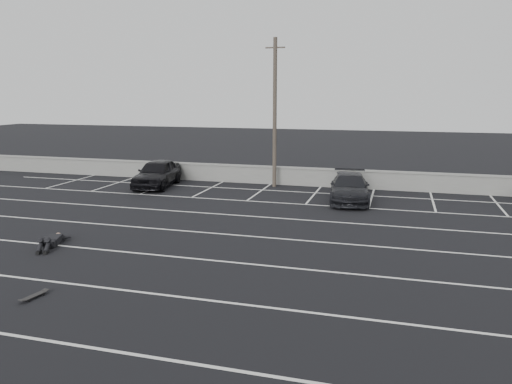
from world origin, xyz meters
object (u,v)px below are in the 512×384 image
(car_left, at_px, (157,173))
(utility_pole, at_px, (275,113))
(skateboard, at_px, (34,296))
(trash_bin, at_px, (342,181))
(car_right, at_px, (350,188))
(person, at_px, (53,237))

(car_left, relative_size, utility_pole, 0.55)
(skateboard, bearing_deg, trash_bin, 80.63)
(car_right, relative_size, utility_pole, 0.56)
(trash_bin, distance_m, skateboard, 18.64)
(person, bearing_deg, skateboard, -77.92)
(car_right, distance_m, trash_bin, 3.13)
(car_right, distance_m, person, 14.00)
(person, bearing_deg, utility_pole, 49.08)
(car_right, height_order, trash_bin, car_right)
(utility_pole, height_order, skateboard, utility_pole)
(trash_bin, xyz_separation_m, skateboard, (-6.10, -17.60, -0.43))
(car_left, bearing_deg, utility_pole, 8.10)
(car_left, relative_size, car_right, 0.99)
(car_right, bearing_deg, skateboard, -121.05)
(car_left, distance_m, car_right, 11.12)
(utility_pole, distance_m, person, 14.50)
(person, height_order, skateboard, person)
(car_right, xyz_separation_m, skateboard, (-6.80, -14.56, -0.61))
(car_left, xyz_separation_m, car_right, (11.08, -0.93, -0.11))
(utility_pole, bearing_deg, car_right, -31.33)
(skateboard, bearing_deg, utility_pole, 92.43)
(car_right, bearing_deg, trash_bin, 96.82)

